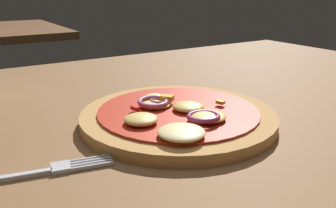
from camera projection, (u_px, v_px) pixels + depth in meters
The scene contains 3 objects.
dining_table at pixel (193, 142), 0.44m from camera, with size 1.33×0.98×0.03m.
pizza at pixel (176, 116), 0.45m from camera, with size 0.25×0.25×0.03m.
fork at pixel (21, 174), 0.33m from camera, with size 0.18×0.05×0.01m.
Camera 1 is at (-0.24, -0.32, 0.20)m, focal length 37.74 mm.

